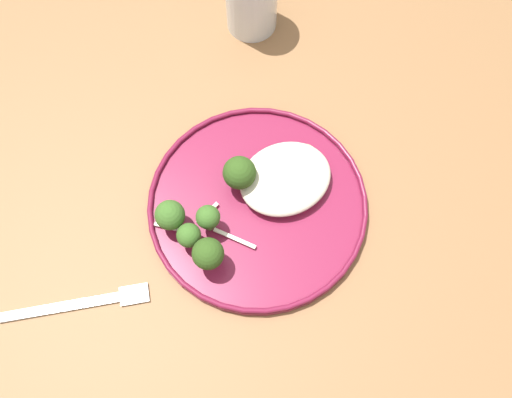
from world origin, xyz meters
TOP-DOWN VIEW (x-y plane):
  - ground at (0.00, 0.00)m, footprint 6.00×6.00m
  - wooden_dining_table at (0.00, 0.00)m, footprint 1.40×1.00m
  - dinner_plate at (0.06, 0.00)m, footprint 0.29×0.29m
  - noodle_bed at (0.10, 0.01)m, footprint 0.12×0.10m
  - seared_scallop_left_edge at (0.10, 0.01)m, footprint 0.03×0.03m
  - seared_scallop_half_hidden at (0.12, 0.01)m, footprint 0.02×0.02m
  - seared_scallop_center_golden at (0.11, 0.05)m, footprint 0.03×0.03m
  - seared_scallop_large_seared at (0.14, 0.03)m, footprint 0.03×0.03m
  - seared_scallop_front_small at (0.09, -0.01)m, footprint 0.03×0.03m
  - broccoli_floret_split_head at (-0.01, 0.00)m, footprint 0.03×0.03m
  - broccoli_floret_tall_stalk at (-0.05, 0.02)m, footprint 0.04×0.04m
  - broccoli_floret_small_sprig at (0.05, 0.04)m, footprint 0.04×0.04m
  - broccoli_floret_right_tilted at (-0.04, -0.01)m, footprint 0.03×0.03m
  - broccoli_floret_beside_noodles at (-0.03, -0.04)m, footprint 0.04×0.04m
  - onion_sliver_curled_piece at (-0.06, 0.02)m, footprint 0.05×0.04m
  - onion_sliver_long_sliver at (0.01, -0.03)m, footprint 0.04×0.05m
  - onion_sliver_short_strip at (-0.01, 0.02)m, footprint 0.04×0.02m
  - dinner_fork at (-0.20, -0.02)m, footprint 0.18×0.07m

SIDE VIEW (x-z plane):
  - ground at x=0.00m, z-range 0.00..0.00m
  - wooden_dining_table at x=0.00m, z-range 0.29..1.03m
  - dinner_fork at x=-0.20m, z-range 0.74..0.74m
  - dinner_plate at x=0.06m, z-range 0.74..0.76m
  - onion_sliver_curled_piece at x=-0.06m, z-range 0.75..0.76m
  - onion_sliver_long_sliver at x=0.01m, z-range 0.75..0.76m
  - onion_sliver_short_strip at x=-0.01m, z-range 0.75..0.76m
  - seared_scallop_left_edge at x=0.10m, z-range 0.75..0.77m
  - seared_scallop_large_seared at x=0.14m, z-range 0.75..0.77m
  - seared_scallop_front_small at x=0.09m, z-range 0.75..0.77m
  - seared_scallop_half_hidden at x=0.12m, z-range 0.75..0.77m
  - seared_scallop_center_golden at x=0.11m, z-range 0.75..0.77m
  - noodle_bed at x=0.10m, z-range 0.75..0.78m
  - broccoli_floret_right_tilted at x=-0.04m, z-range 0.76..0.80m
  - broccoli_floret_tall_stalk at x=-0.05m, z-range 0.76..0.81m
  - broccoli_floret_split_head at x=-0.01m, z-range 0.76..0.81m
  - broccoli_floret_small_sprig at x=0.05m, z-range 0.76..0.82m
  - broccoli_floret_beside_noodles at x=-0.03m, z-range 0.76..0.82m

